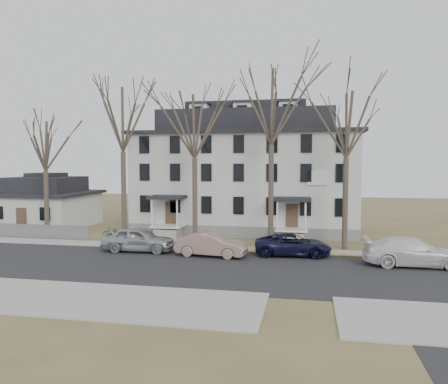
% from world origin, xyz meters
% --- Properties ---
extents(ground, '(120.00, 120.00, 0.00)m').
position_xyz_m(ground, '(0.00, 0.00, 0.00)').
color(ground, brown).
rests_on(ground, ground).
extents(main_road, '(120.00, 10.00, 0.04)m').
position_xyz_m(main_road, '(0.00, 2.00, 0.00)').
color(main_road, '#27272A').
rests_on(main_road, ground).
extents(far_sidewalk, '(120.00, 2.00, 0.08)m').
position_xyz_m(far_sidewalk, '(0.00, 8.00, 0.00)').
color(far_sidewalk, '#A09F97').
rests_on(far_sidewalk, ground).
extents(near_sidewalk_left, '(20.00, 5.00, 0.08)m').
position_xyz_m(near_sidewalk_left, '(-8.00, -5.00, 0.00)').
color(near_sidewalk_left, '#A09F97').
rests_on(near_sidewalk_left, ground).
extents(yellow_curb, '(14.00, 0.25, 0.06)m').
position_xyz_m(yellow_curb, '(5.00, 7.10, 0.00)').
color(yellow_curb, gold).
rests_on(yellow_curb, ground).
extents(boarding_house, '(20.80, 12.36, 12.05)m').
position_xyz_m(boarding_house, '(-2.00, 17.95, 5.38)').
color(boarding_house, slate).
rests_on(boarding_house, ground).
extents(small_house, '(8.70, 8.70, 5.00)m').
position_xyz_m(small_house, '(-22.00, 16.00, 2.25)').
color(small_house, beige).
rests_on(small_house, ground).
extents(fence, '(14.00, 0.06, 1.20)m').
position_xyz_m(fence, '(-21.00, 9.50, 0.00)').
color(fence, gray).
rests_on(fence, ground).
extents(tree_far_left, '(8.40, 8.40, 13.72)m').
position_xyz_m(tree_far_left, '(-11.00, 9.80, 10.34)').
color(tree_far_left, '#473B31').
rests_on(tree_far_left, ground).
extents(tree_mid_left, '(7.80, 7.80, 12.74)m').
position_xyz_m(tree_mid_left, '(-5.00, 9.80, 9.60)').
color(tree_mid_left, '#473B31').
rests_on(tree_mid_left, ground).
extents(tree_center, '(9.00, 9.00, 14.70)m').
position_xyz_m(tree_center, '(1.00, 9.80, 11.08)').
color(tree_center, '#473B31').
rests_on(tree_center, ground).
extents(tree_mid_right, '(7.80, 7.80, 12.74)m').
position_xyz_m(tree_mid_right, '(6.50, 9.80, 9.60)').
color(tree_mid_right, '#473B31').
rests_on(tree_mid_right, ground).
extents(tree_bungalow, '(6.60, 6.60, 10.78)m').
position_xyz_m(tree_bungalow, '(-18.00, 9.80, 8.12)').
color(tree_bungalow, '#473B31').
rests_on(tree_bungalow, ground).
extents(car_silver, '(5.28, 2.29, 1.77)m').
position_xyz_m(car_silver, '(-8.20, 5.92, 0.89)').
color(car_silver, '#A8ADAF').
rests_on(car_silver, ground).
extents(car_tan, '(5.00, 2.15, 1.60)m').
position_xyz_m(car_tan, '(-2.70, 5.37, 0.80)').
color(car_tan, gray).
rests_on(car_tan, ground).
extents(car_navy, '(5.38, 2.74, 1.45)m').
position_xyz_m(car_navy, '(2.80, 6.66, 0.73)').
color(car_navy, black).
rests_on(car_navy, ground).
extents(car_white, '(6.10, 2.64, 1.75)m').
position_xyz_m(car_white, '(10.23, 5.00, 0.87)').
color(car_white, white).
rests_on(car_white, ground).
extents(bicycle_left, '(1.58, 0.81, 0.79)m').
position_xyz_m(bicycle_left, '(-12.17, 11.54, 0.40)').
color(bicycle_left, black).
rests_on(bicycle_left, ground).
extents(bicycle_right, '(1.59, 0.74, 0.92)m').
position_xyz_m(bicycle_right, '(-12.55, 10.68, 0.46)').
color(bicycle_right, black).
rests_on(bicycle_right, ground).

